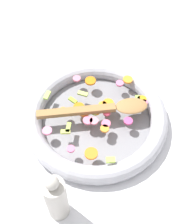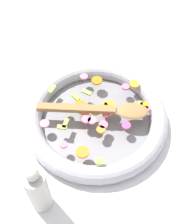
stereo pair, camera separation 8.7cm
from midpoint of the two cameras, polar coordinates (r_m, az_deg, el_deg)
The scene contains 5 objects.
ground_plane at distance 0.91m, azimuth -2.73°, elevation -2.04°, with size 4.00×4.00×0.00m, color silver.
skillet at distance 0.89m, azimuth -2.78°, elevation -1.25°, with size 0.41×0.41×0.05m.
chopped_vegetables at distance 0.87m, azimuth -2.87°, elevation 0.07°, with size 0.30×0.30×0.01m.
wooden_spoon at distance 0.86m, azimuth -1.29°, elevation 0.46°, with size 0.31×0.12×0.01m.
pepper_mill at distance 0.73m, azimuth -10.85°, elevation -15.48°, with size 0.05×0.05×0.18m.
Camera 1 is at (-0.09, 0.51, 0.75)m, focal length 50.00 mm.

